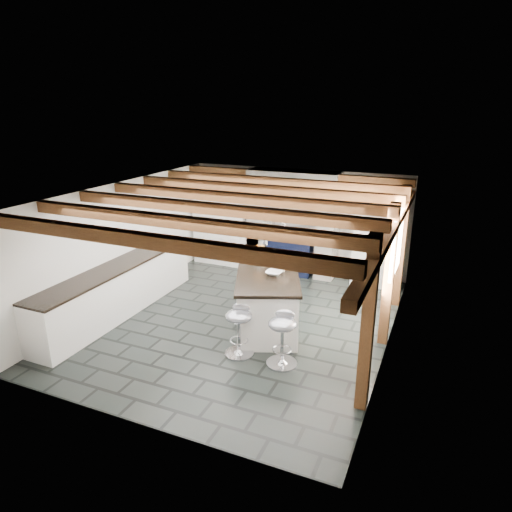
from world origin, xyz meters
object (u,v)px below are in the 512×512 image
at_px(kitchen_island, 267,298).
at_px(bar_stool_far, 239,324).
at_px(range_cooker, 292,252).
at_px(bar_stool_near, 282,332).

xyz_separation_m(kitchen_island, bar_stool_far, (-0.03, -1.09, 0.02)).
xyz_separation_m(range_cooker, bar_stool_far, (0.45, -3.74, 0.05)).
xyz_separation_m(range_cooker, bar_stool_near, (1.15, -3.74, 0.06)).
bearing_deg(bar_stool_far, kitchen_island, 70.85).
distance_m(kitchen_island, bar_stool_far, 1.09).
bearing_deg(range_cooker, bar_stool_far, -83.18).
height_order(kitchen_island, bar_stool_near, kitchen_island).
distance_m(kitchen_island, bar_stool_near, 1.29).
bearing_deg(bar_stool_far, bar_stool_near, -18.49).
bearing_deg(kitchen_island, bar_stool_far, -113.57).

